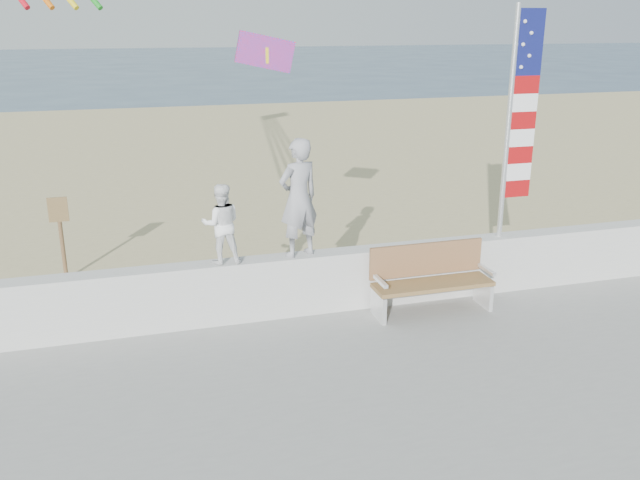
# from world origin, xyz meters

# --- Properties ---
(ground) EXTENTS (220.00, 220.00, 0.00)m
(ground) POSITION_xyz_m (0.00, 0.00, 0.00)
(ground) COLOR #2F475F
(ground) RESTS_ON ground
(sand) EXTENTS (90.00, 40.00, 0.08)m
(sand) POSITION_xyz_m (0.00, 9.00, 0.04)
(sand) COLOR tan
(sand) RESTS_ON ground
(seawall) EXTENTS (30.00, 0.35, 0.90)m
(seawall) POSITION_xyz_m (0.00, 2.00, 0.63)
(seawall) COLOR silver
(seawall) RESTS_ON boardwalk
(adult) EXTENTS (0.73, 0.59, 1.72)m
(adult) POSITION_xyz_m (-0.06, 2.00, 1.94)
(adult) COLOR #949499
(adult) RESTS_ON seawall
(child) EXTENTS (0.58, 0.47, 1.14)m
(child) POSITION_xyz_m (-1.17, 2.00, 1.65)
(child) COLOR white
(child) RESTS_ON seawall
(bench) EXTENTS (1.80, 0.57, 1.00)m
(bench) POSITION_xyz_m (1.84, 1.55, 0.69)
(bench) COLOR olive
(bench) RESTS_ON boardwalk
(flag) EXTENTS (0.50, 0.08, 3.50)m
(flag) POSITION_xyz_m (3.34, 2.00, 2.99)
(flag) COLOR white
(flag) RESTS_ON seawall
(parafoil_kite) EXTENTS (0.93, 0.33, 0.63)m
(parafoil_kite) POSITION_xyz_m (-0.20, 3.30, 3.88)
(parafoil_kite) COLOR red
(parafoil_kite) RESTS_ON ground
(sign) EXTENTS (0.32, 0.07, 1.46)m
(sign) POSITION_xyz_m (-3.53, 4.66, 0.94)
(sign) COLOR brown
(sign) RESTS_ON sand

